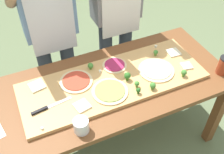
% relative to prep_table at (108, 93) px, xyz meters
% --- Properties ---
extents(ground_plane, '(8.00, 8.00, 0.00)m').
position_rel_prep_table_xyz_m(ground_plane, '(0.00, 0.00, -0.66)').
color(ground_plane, '#60704C').
extents(prep_table, '(1.80, 0.79, 0.75)m').
position_rel_prep_table_xyz_m(prep_table, '(0.00, 0.00, 0.00)').
color(prep_table, brown).
rests_on(prep_table, ground).
extents(cutting_board, '(1.33, 0.49, 0.03)m').
position_rel_prep_table_xyz_m(cutting_board, '(0.04, -0.00, 0.11)').
color(cutting_board, tan).
rests_on(cutting_board, prep_table).
extents(chefs_knife, '(0.28, 0.06, 0.02)m').
position_rel_prep_table_xyz_m(chefs_knife, '(-0.46, -0.06, 0.13)').
color(chefs_knife, '#B7BABF').
rests_on(chefs_knife, cutting_board).
extents(pizza_whole_tomato_red, '(0.24, 0.24, 0.02)m').
position_rel_prep_table_xyz_m(pizza_whole_tomato_red, '(-0.21, 0.09, 0.13)').
color(pizza_whole_tomato_red, beige).
rests_on(pizza_whole_tomato_red, cutting_board).
extents(pizza_whole_cheese_artichoke, '(0.27, 0.27, 0.02)m').
position_rel_prep_table_xyz_m(pizza_whole_cheese_artichoke, '(0.37, -0.04, 0.13)').
color(pizza_whole_cheese_artichoke, beige).
rests_on(pizza_whole_cheese_artichoke, cutting_board).
extents(pizza_whole_beet_magenta, '(0.18, 0.18, 0.02)m').
position_rel_prep_table_xyz_m(pizza_whole_beet_magenta, '(0.11, 0.13, 0.13)').
color(pizza_whole_beet_magenta, beige).
rests_on(pizza_whole_beet_magenta, cutting_board).
extents(pizza_whole_pesto_green, '(0.25, 0.25, 0.02)m').
position_rel_prep_table_xyz_m(pizza_whole_pesto_green, '(-0.03, -0.10, 0.13)').
color(pizza_whole_pesto_green, beige).
rests_on(pizza_whole_pesto_green, cutting_board).
extents(pizza_slice_near_right, '(0.12, 0.12, 0.01)m').
position_rel_prep_table_xyz_m(pizza_slice_near_right, '(-0.47, 0.16, 0.13)').
color(pizza_slice_near_right, beige).
rests_on(pizza_slice_near_right, cutting_board).
extents(pizza_slice_far_right, '(0.10, 0.10, 0.01)m').
position_rel_prep_table_xyz_m(pizza_slice_far_right, '(0.60, 0.08, 0.13)').
color(pizza_slice_far_right, beige).
rests_on(pizza_slice_far_right, cutting_board).
extents(pizza_slice_center, '(0.11, 0.11, 0.01)m').
position_rel_prep_table_xyz_m(pizza_slice_center, '(-0.24, -0.14, 0.13)').
color(pizza_slice_center, beige).
rests_on(pizza_slice_center, cutting_board).
extents(pizza_slice_near_left, '(0.09, 0.09, 0.01)m').
position_rel_prep_table_xyz_m(pizza_slice_near_left, '(0.60, -0.09, 0.13)').
color(pizza_slice_near_left, beige).
rests_on(pizza_slice_near_left, cutting_board).
extents(broccoli_floret_front_left, '(0.04, 0.04, 0.05)m').
position_rel_prep_table_xyz_m(broccoli_floret_front_left, '(0.16, -0.13, 0.15)').
color(broccoli_floret_front_left, '#487A23').
rests_on(broccoli_floret_front_left, cutting_board).
extents(broccoli_floret_back_left, '(0.04, 0.04, 0.05)m').
position_rel_prep_table_xyz_m(broccoli_floret_back_left, '(0.46, 0.11, 0.15)').
color(broccoli_floret_back_left, '#487A23').
rests_on(broccoli_floret_back_left, cutting_board).
extents(broccoli_floret_center_left, '(0.04, 0.04, 0.06)m').
position_rel_prep_table_xyz_m(broccoli_floret_center_left, '(0.52, -0.17, 0.15)').
color(broccoli_floret_center_left, '#487A23').
rests_on(broccoli_floret_center_left, cutting_board).
extents(broccoli_floret_front_mid, '(0.04, 0.04, 0.05)m').
position_rel_prep_table_xyz_m(broccoli_floret_front_mid, '(0.25, -0.19, 0.15)').
color(broccoli_floret_front_mid, '#487A23').
rests_on(broccoli_floret_front_mid, cutting_board).
extents(broccoli_floret_center_right, '(0.03, 0.03, 0.05)m').
position_rel_prep_table_xyz_m(broccoli_floret_center_right, '(0.14, -0.19, 0.15)').
color(broccoli_floret_center_right, '#2C5915').
rests_on(broccoli_floret_center_right, cutting_board).
extents(broccoli_floret_front_right, '(0.04, 0.04, 0.05)m').
position_rel_prep_table_xyz_m(broccoli_floret_front_right, '(-0.06, 0.17, 0.15)').
color(broccoli_floret_front_right, '#487A23').
rests_on(broccoli_floret_front_right, cutting_board).
extents(broccoli_floret_back_mid, '(0.05, 0.05, 0.06)m').
position_rel_prep_table_xyz_m(broccoli_floret_back_mid, '(0.13, -0.04, 0.16)').
color(broccoli_floret_back_mid, '#366618').
rests_on(broccoli_floret_back_mid, cutting_board).
extents(cheese_crumble_a, '(0.02, 0.02, 0.02)m').
position_rel_prep_table_xyz_m(cheese_crumble_a, '(-0.01, 0.12, 0.13)').
color(cheese_crumble_a, white).
rests_on(cheese_crumble_a, cutting_board).
extents(cheese_crumble_c, '(0.02, 0.02, 0.01)m').
position_rel_prep_table_xyz_m(cheese_crumble_c, '(-0.52, -0.21, 0.13)').
color(cheese_crumble_c, white).
rests_on(cheese_crumble_c, cutting_board).
extents(cheese_crumble_d, '(0.03, 0.03, 0.02)m').
position_rel_prep_table_xyz_m(cheese_crumble_d, '(0.51, 0.20, 0.13)').
color(cheese_crumble_d, silver).
rests_on(cheese_crumble_d, cutting_board).
extents(flour_cup, '(0.10, 0.10, 0.09)m').
position_rel_prep_table_xyz_m(flour_cup, '(-0.30, -0.29, 0.14)').
color(flour_cup, white).
rests_on(flour_cup, prep_table).
extents(sauce_jar, '(0.08, 0.08, 0.15)m').
position_rel_prep_table_xyz_m(sauce_jar, '(0.82, -0.24, 0.17)').
color(sauce_jar, '#99381E').
rests_on(sauce_jar, prep_table).
extents(cook_left, '(0.54, 0.39, 1.67)m').
position_rel_prep_table_xyz_m(cook_left, '(-0.24, 0.57, 0.34)').
color(cook_left, '#333847').
rests_on(cook_left, ground).
extents(cook_right, '(0.54, 0.39, 1.67)m').
position_rel_prep_table_xyz_m(cook_right, '(0.33, 0.57, 0.34)').
color(cook_right, '#333847').
rests_on(cook_right, ground).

